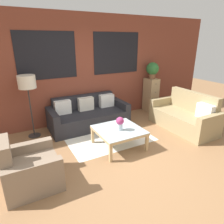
% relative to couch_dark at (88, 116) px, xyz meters
% --- Properties ---
extents(ground_plane, '(16.00, 16.00, 0.00)m').
position_rel_couch_dark_xyz_m(ground_plane, '(0.15, -1.95, -0.29)').
color(ground_plane, '#8E6642').
extents(wall_back_brick, '(8.40, 0.09, 2.80)m').
position_rel_couch_dark_xyz_m(wall_back_brick, '(0.15, 0.49, 1.12)').
color(wall_back_brick, brown).
rests_on(wall_back_brick, ground_plane).
extents(rug, '(1.91, 1.53, 0.00)m').
position_rel_couch_dark_xyz_m(rug, '(0.15, -0.74, -0.28)').
color(rug, silver).
rests_on(rug, ground_plane).
extents(couch_dark, '(2.00, 0.88, 0.78)m').
position_rel_couch_dark_xyz_m(couch_dark, '(0.00, 0.00, 0.00)').
color(couch_dark, '#232328').
rests_on(couch_dark, ground_plane).
extents(settee_vintage, '(0.80, 1.69, 0.92)m').
position_rel_couch_dark_xyz_m(settee_vintage, '(2.10, -1.31, 0.02)').
color(settee_vintage, '#99845B').
rests_on(settee_vintage, ground_plane).
extents(armchair_corner, '(0.80, 0.82, 0.84)m').
position_rel_couch_dark_xyz_m(armchair_corner, '(-1.67, -1.69, -0.01)').
color(armchair_corner, '#84705B').
rests_on(armchair_corner, ground_plane).
extents(coffee_table, '(0.91, 0.91, 0.41)m').
position_rel_couch_dark_xyz_m(coffee_table, '(0.15, -1.32, 0.06)').
color(coffee_table, silver).
rests_on(coffee_table, ground_plane).
extents(floor_lamp, '(0.38, 0.38, 1.44)m').
position_rel_couch_dark_xyz_m(floor_lamp, '(-1.36, 0.07, 0.95)').
color(floor_lamp, '#2D2D2D').
rests_on(floor_lamp, ground_plane).
extents(drawer_cabinet, '(0.33, 0.43, 1.03)m').
position_rel_couch_dark_xyz_m(drawer_cabinet, '(2.21, 0.20, 0.23)').
color(drawer_cabinet, tan).
rests_on(drawer_cabinet, ground_plane).
extents(potted_plant, '(0.38, 0.38, 0.49)m').
position_rel_couch_dark_xyz_m(potted_plant, '(2.21, 0.20, 1.02)').
color(potted_plant, brown).
rests_on(potted_plant, drawer_cabinet).
extents(flower_vase, '(0.16, 0.16, 0.28)m').
position_rel_couch_dark_xyz_m(flower_vase, '(0.14, -1.37, 0.29)').
color(flower_vase, '#ADBCC6').
rests_on(flower_vase, coffee_table).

